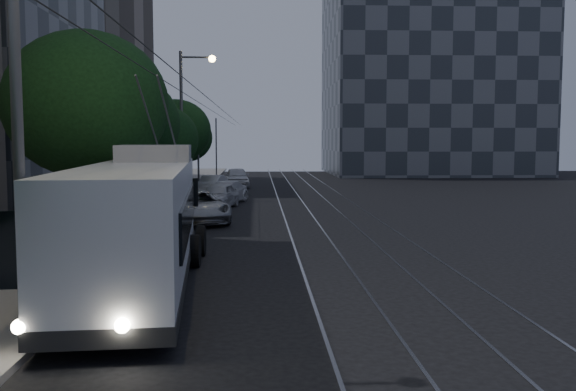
# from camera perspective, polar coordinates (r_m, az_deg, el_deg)

# --- Properties ---
(ground) EXTENTS (120.00, 120.00, 0.00)m
(ground) POSITION_cam_1_polar(r_m,az_deg,el_deg) (17.01, 0.76, -7.95)
(ground) COLOR black
(ground) RESTS_ON ground
(sidewalk) EXTENTS (5.00, 90.00, 0.15)m
(sidewalk) POSITION_cam_1_polar(r_m,az_deg,el_deg) (37.31, -12.70, -0.87)
(sidewalk) COLOR gray
(sidewalk) RESTS_ON ground
(tram_rails) EXTENTS (4.52, 90.00, 0.02)m
(tram_rails) POSITION_cam_1_polar(r_m,az_deg,el_deg) (36.91, 2.77, -0.92)
(tram_rails) COLOR gray
(tram_rails) RESTS_ON ground
(overhead_wires) EXTENTS (2.23, 90.00, 6.00)m
(overhead_wires) POSITION_cam_1_polar(r_m,az_deg,el_deg) (36.77, -8.92, 4.40)
(overhead_wires) COLOR black
(overhead_wires) RESTS_ON ground
(building_distant_right) EXTENTS (22.00, 18.00, 24.00)m
(building_distant_right) POSITION_cam_1_polar(r_m,az_deg,el_deg) (74.48, 12.35, 11.20)
(building_distant_right) COLOR #31373F
(building_distant_right) RESTS_ON ground
(trolleybus) EXTENTS (3.42, 12.30, 5.63)m
(trolleybus) POSITION_cam_1_polar(r_m,az_deg,el_deg) (17.03, -13.16, -2.32)
(trolleybus) COLOR silver
(trolleybus) RESTS_ON ground
(pickup_silver) EXTENTS (3.84, 5.72, 1.46)m
(pickup_silver) POSITION_cam_1_polar(r_m,az_deg,el_deg) (29.82, -8.14, -0.99)
(pickup_silver) COLOR gray
(pickup_silver) RESTS_ON ground
(car_white_a) EXTENTS (2.47, 4.39, 1.41)m
(car_white_a) POSITION_cam_1_polar(r_m,az_deg,el_deg) (35.75, -6.22, -0.02)
(car_white_a) COLOR #B9BABE
(car_white_a) RESTS_ON ground
(car_white_b) EXTENTS (3.15, 4.85, 1.31)m
(car_white_b) POSITION_cam_1_polar(r_m,az_deg,el_deg) (38.55, -5.64, 0.27)
(car_white_b) COLOR silver
(car_white_b) RESTS_ON ground
(car_white_c) EXTENTS (2.20, 4.10, 1.28)m
(car_white_c) POSITION_cam_1_polar(r_m,az_deg,el_deg) (45.78, -6.81, 0.99)
(car_white_c) COLOR silver
(car_white_c) RESTS_ON ground
(car_white_d) EXTENTS (2.20, 4.76, 1.58)m
(car_white_d) POSITION_cam_1_polar(r_m,az_deg,el_deg) (51.66, -4.57, 1.63)
(car_white_d) COLOR silver
(car_white_d) RESTS_ON ground
(tree_1) EXTENTS (5.64, 5.64, 7.55)m
(tree_1) POSITION_cam_1_polar(r_m,az_deg,el_deg) (23.34, -17.47, 7.68)
(tree_1) COLOR black
(tree_1) RESTS_ON ground
(tree_2) EXTENTS (4.58, 4.58, 6.52)m
(tree_2) POSITION_cam_1_polar(r_m,az_deg,el_deg) (27.43, -14.33, 6.16)
(tree_2) COLOR black
(tree_2) RESTS_ON ground
(tree_3) EXTENTS (4.32, 4.32, 5.78)m
(tree_3) POSITION_cam_1_polar(r_m,az_deg,el_deg) (36.90, -11.30, 4.91)
(tree_3) COLOR black
(tree_3) RESTS_ON ground
(tree_4) EXTENTS (4.71, 4.71, 6.51)m
(tree_4) POSITION_cam_1_polar(r_m,az_deg,el_deg) (43.87, -9.94, 5.66)
(tree_4) COLOR black
(tree_4) RESTS_ON ground
(tree_5) EXTENTS (4.09, 4.09, 5.79)m
(tree_5) POSITION_cam_1_polar(r_m,az_deg,el_deg) (49.43, -9.11, 5.07)
(tree_5) COLOR black
(tree_5) RESTS_ON ground
(streetlamp_far) EXTENTS (2.28, 0.44, 9.32)m
(streetlamp_far) POSITION_cam_1_polar(r_m,az_deg,el_deg) (41.13, -8.89, 7.50)
(streetlamp_far) COLOR #59595B
(streetlamp_far) RESTS_ON ground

